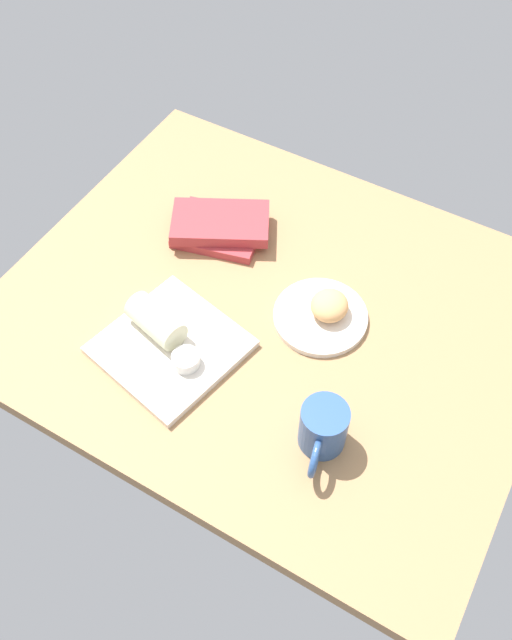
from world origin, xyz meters
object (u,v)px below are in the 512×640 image
(round_plate, at_px, (320,317))
(book_stack, at_px, (220,226))
(square_plate, at_px, (171,347))
(breakfast_wrap, at_px, (156,321))
(scone_pastry, at_px, (329,305))
(coffee_mug, at_px, (323,429))
(sauce_cup, at_px, (186,360))

(round_plate, height_order, book_stack, book_stack)
(square_plate, bearing_deg, breakfast_wrap, -21.89)
(round_plate, height_order, scone_pastry, scone_pastry)
(round_plate, xyz_separation_m, coffee_mug, (-0.13, 0.25, 0.05))
(square_plate, xyz_separation_m, book_stack, (0.08, -0.32, 0.02))
(square_plate, relative_size, sauce_cup, 4.61)
(breakfast_wrap, bearing_deg, coffee_mug, -82.66)
(sauce_cup, xyz_separation_m, coffee_mug, (-0.30, 0.01, 0.02))
(scone_pastry, bearing_deg, breakfast_wrap, 37.37)
(breakfast_wrap, bearing_deg, square_plate, -97.51)
(scone_pastry, relative_size, sauce_cup, 1.50)
(round_plate, distance_m, scone_pastry, 0.04)
(sauce_cup, distance_m, coffee_mug, 0.30)
(sauce_cup, height_order, coffee_mug, coffee_mug)
(scone_pastry, distance_m, square_plate, 0.33)
(sauce_cup, distance_m, breakfast_wrap, 0.10)
(round_plate, xyz_separation_m, scone_pastry, (-0.01, -0.01, 0.03))
(sauce_cup, bearing_deg, square_plate, -21.89)
(breakfast_wrap, bearing_deg, scone_pastry, -38.25)
(scone_pastry, bearing_deg, round_plate, 49.42)
(sauce_cup, bearing_deg, breakfast_wrap, -21.89)
(breakfast_wrap, xyz_separation_m, coffee_mug, (-0.39, 0.05, 0.01))
(scone_pastry, distance_m, breakfast_wrap, 0.35)
(square_plate, xyz_separation_m, breakfast_wrap, (0.04, -0.02, 0.04))
(square_plate, distance_m, coffee_mug, 0.35)
(book_stack, bearing_deg, breakfast_wrap, 97.28)
(scone_pastry, xyz_separation_m, coffee_mug, (-0.11, 0.26, 0.01))
(scone_pastry, xyz_separation_m, square_plate, (0.24, 0.23, -0.03))
(coffee_mug, bearing_deg, book_stack, -38.91)
(scone_pastry, xyz_separation_m, book_stack, (0.32, -0.09, -0.01))
(round_plate, height_order, sauce_cup, sauce_cup)
(square_plate, relative_size, coffee_mug, 1.81)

